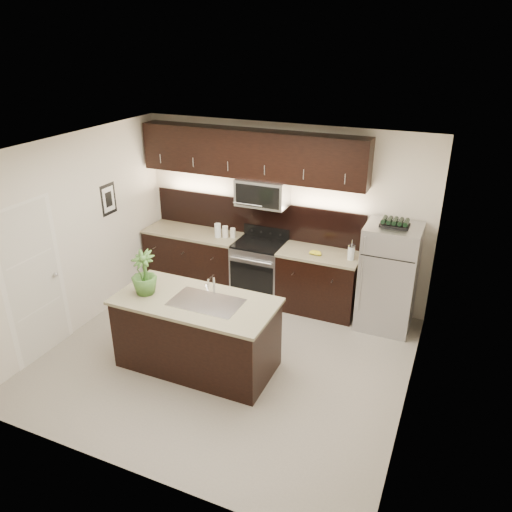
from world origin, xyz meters
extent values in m
plane|color=gray|center=(0.00, 0.00, 0.00)|extent=(4.50, 4.50, 0.00)
cube|color=beige|center=(0.00, 2.00, 1.35)|extent=(4.50, 0.02, 2.70)
cube|color=beige|center=(0.00, -2.00, 1.35)|extent=(4.50, 0.02, 2.70)
cube|color=beige|center=(-2.25, 0.00, 1.35)|extent=(0.02, 4.00, 2.70)
cube|color=beige|center=(2.25, 0.00, 1.35)|extent=(0.02, 4.00, 2.70)
cube|color=white|center=(0.00, 0.00, 2.70)|extent=(4.50, 4.00, 0.02)
cube|color=beige|center=(-2.23, -0.80, 1.01)|extent=(0.04, 0.80, 2.02)
sphere|color=silver|center=(-2.20, -0.48, 1.00)|extent=(0.06, 0.06, 0.06)
cube|color=black|center=(-2.24, 0.75, 1.65)|extent=(0.01, 0.32, 0.46)
cube|color=white|center=(-2.23, 0.75, 1.65)|extent=(0.00, 0.24, 0.36)
cube|color=black|center=(-1.42, 1.69, 0.45)|extent=(1.57, 0.62, 0.90)
cube|color=black|center=(0.71, 1.69, 0.45)|extent=(1.16, 0.62, 0.90)
cube|color=#B2B2B7|center=(-0.25, 1.69, 0.45)|extent=(0.76, 0.62, 0.90)
cube|color=black|center=(-0.25, 1.69, 0.92)|extent=(0.76, 0.60, 0.03)
cube|color=#BEB88E|center=(-1.42, 1.69, 0.92)|extent=(1.59, 0.65, 0.04)
cube|color=#BEB88E|center=(0.71, 1.69, 0.92)|extent=(1.18, 0.65, 0.04)
cube|color=black|center=(-0.46, 1.99, 1.22)|extent=(3.49, 0.02, 0.56)
cube|color=#B2B2B7|center=(-0.25, 1.80, 1.70)|extent=(0.76, 0.40, 0.40)
cube|color=black|center=(-0.46, 1.83, 2.25)|extent=(3.49, 0.33, 0.70)
cube|color=black|center=(-0.26, -0.25, 0.45)|extent=(1.90, 0.90, 0.90)
cube|color=#BEB88E|center=(-0.26, -0.25, 0.92)|extent=(1.96, 0.96, 0.04)
cube|color=silver|center=(-0.11, -0.25, 0.95)|extent=(0.84, 0.50, 0.01)
cylinder|color=silver|center=(-0.11, -0.04, 1.06)|extent=(0.03, 0.03, 0.24)
cylinder|color=silver|center=(-0.11, -0.11, 1.21)|extent=(0.02, 0.14, 0.02)
cylinder|color=silver|center=(-0.11, -0.18, 1.16)|extent=(0.02, 0.02, 0.10)
cube|color=#B2B2B7|center=(1.72, 1.63, 0.77)|extent=(0.74, 0.67, 1.53)
cube|color=black|center=(1.72, 1.63, 1.54)|extent=(0.38, 0.23, 0.03)
cylinder|color=black|center=(1.57, 1.63, 1.59)|extent=(0.06, 0.22, 0.06)
cylinder|color=black|center=(1.64, 1.63, 1.59)|extent=(0.06, 0.22, 0.06)
cylinder|color=black|center=(1.72, 1.63, 1.59)|extent=(0.06, 0.22, 0.06)
cylinder|color=black|center=(1.79, 1.63, 1.59)|extent=(0.06, 0.22, 0.06)
cylinder|color=black|center=(1.86, 1.63, 1.59)|extent=(0.06, 0.22, 0.06)
imported|color=#3B6628|center=(-0.90, -0.34, 1.22)|extent=(0.34, 0.34, 0.55)
cylinder|color=silver|center=(-0.94, 1.64, 1.05)|extent=(0.10, 0.10, 0.22)
cylinder|color=beige|center=(-0.82, 1.67, 1.03)|extent=(0.09, 0.09, 0.18)
cylinder|color=beige|center=(-0.71, 1.71, 1.02)|extent=(0.08, 0.08, 0.15)
cylinder|color=silver|center=(1.17, 1.64, 1.04)|extent=(0.10, 0.10, 0.19)
cylinder|color=silver|center=(1.17, 1.64, 1.14)|extent=(0.10, 0.10, 0.02)
cylinder|color=silver|center=(1.17, 1.64, 1.19)|extent=(0.01, 0.01, 0.08)
ellipsoid|color=gold|center=(0.62, 1.61, 0.97)|extent=(0.19, 0.15, 0.06)
camera|label=1|loc=(2.49, -4.75, 3.88)|focal=35.00mm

